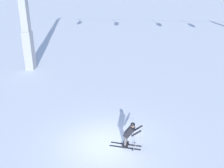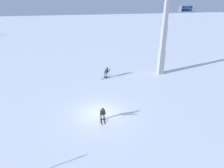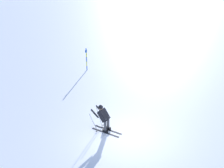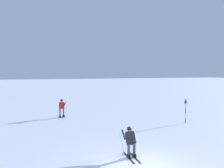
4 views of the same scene
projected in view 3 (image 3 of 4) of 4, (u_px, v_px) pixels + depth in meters
The scene contains 3 objects.
ground_plane at pixel (126, 137), 11.90m from camera, with size 260.00×260.00×0.00m, color white.
skier_carving_main at pixel (104, 116), 12.07m from camera, with size 1.69×0.74×1.58m.
trail_marker_pole at pixel (86, 58), 20.16m from camera, with size 0.07×0.28×1.94m.
Camera 3 is at (-3.35, 9.29, 7.17)m, focal length 38.44 mm.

